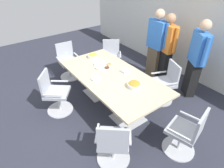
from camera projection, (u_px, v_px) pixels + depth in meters
ground_plane at (112, 105)px, 4.26m from camera, size 10.00×10.00×0.01m
back_wall at (191, 22)px, 4.64m from camera, size 8.00×0.10×2.80m
conference_table at (112, 81)px, 3.90m from camera, size 2.40×1.20×0.75m
office_chair_0 at (111, 59)px, 5.19m from camera, size 0.75×0.75×0.91m
office_chair_1 at (68, 63)px, 5.03m from camera, size 0.58×0.58×0.91m
office_chair_2 at (55, 95)px, 3.88m from camera, size 0.76×0.76×0.91m
office_chair_3 at (113, 144)px, 2.86m from camera, size 0.76×0.76×0.91m
office_chair_4 at (186, 134)px, 3.03m from camera, size 0.65×0.65×0.91m
office_chair_5 at (165, 85)px, 4.18m from camera, size 0.70×0.70×0.91m
person_standing_0 at (156, 44)px, 4.73m from camera, size 0.61×0.23×1.77m
person_standing_1 at (166, 48)px, 4.63m from camera, size 0.61×0.30×1.70m
person_standing_2 at (196, 59)px, 4.08m from camera, size 0.55×0.43×1.75m
snack_bowl_chips_yellow at (93, 56)px, 4.48m from camera, size 0.24×0.24×0.10m
snack_bowl_chips_orange at (134, 85)px, 3.48m from camera, size 0.26×0.26×0.11m
donut_platter at (103, 66)px, 4.15m from camera, size 0.39×0.39×0.04m
plate_stack at (96, 79)px, 3.72m from camera, size 0.19×0.19×0.03m
napkin_pile at (125, 71)px, 3.95m from camera, size 0.15×0.15×0.05m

